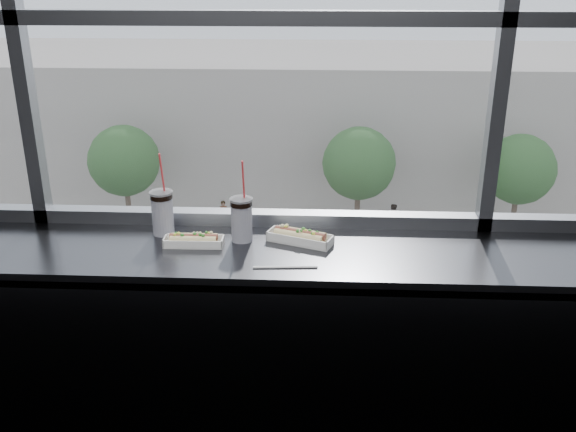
{
  "coord_description": "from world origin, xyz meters",
  "views": [
    {
      "loc": [
        0.26,
        -1.19,
        2.21
      ],
      "look_at": [
        0.14,
        1.23,
        1.25
      ],
      "focal_mm": 40.0,
      "sensor_mm": 36.0,
      "label": 1
    }
  ],
  "objects_px": {
    "hotdog_tray_right": "(300,236)",
    "pedestrian_c": "(392,217)",
    "soda_cup_right": "(242,217)",
    "loose_straw": "(285,267)",
    "soda_cup_left": "(162,210)",
    "tree_right": "(520,169)",
    "car_near_d": "(476,352)",
    "car_far_b": "(315,249)",
    "tree_left": "(124,161)",
    "pedestrian_a": "(224,212)",
    "wrapper": "(178,244)",
    "car_near_b": "(120,336)",
    "hotdog_tray_left": "(194,240)",
    "pedestrian_b": "(275,222)",
    "tree_center": "(359,164)"
  },
  "relations": [
    {
      "from": "hotdog_tray_right",
      "to": "pedestrian_c",
      "type": "bearing_deg",
      "value": 103.3
    },
    {
      "from": "hotdog_tray_right",
      "to": "wrapper",
      "type": "distance_m",
      "value": 0.51
    },
    {
      "from": "car_near_d",
      "to": "pedestrian_a",
      "type": "xyz_separation_m",
      "value": [
        -10.38,
        12.52,
        -0.02
      ]
    },
    {
      "from": "hotdog_tray_left",
      "to": "tree_right",
      "type": "relative_size",
      "value": 0.05
    },
    {
      "from": "car_far_b",
      "to": "tree_left",
      "type": "distance_m",
      "value": 10.94
    },
    {
      "from": "tree_right",
      "to": "tree_left",
      "type": "bearing_deg",
      "value": 180.0
    },
    {
      "from": "soda_cup_right",
      "to": "loose_straw",
      "type": "bearing_deg",
      "value": -52.65
    },
    {
      "from": "soda_cup_right",
      "to": "tree_right",
      "type": "xyz_separation_m",
      "value": [
        10.2,
        28.19,
        -8.5
      ]
    },
    {
      "from": "loose_straw",
      "to": "pedestrian_b",
      "type": "bearing_deg",
      "value": 90.67
    },
    {
      "from": "pedestrian_b",
      "to": "pedestrian_c",
      "type": "bearing_deg",
      "value": -82.46
    },
    {
      "from": "tree_left",
      "to": "tree_right",
      "type": "height_order",
      "value": "tree_left"
    },
    {
      "from": "hotdog_tray_right",
      "to": "pedestrian_b",
      "type": "relative_size",
      "value": 0.16
    },
    {
      "from": "tree_left",
      "to": "tree_right",
      "type": "bearing_deg",
      "value": 0.0
    },
    {
      "from": "soda_cup_right",
      "to": "tree_left",
      "type": "bearing_deg",
      "value": 108.7
    },
    {
      "from": "soda_cup_left",
      "to": "hotdog_tray_left",
      "type": "bearing_deg",
      "value": -37.49
    },
    {
      "from": "soda_cup_left",
      "to": "tree_left",
      "type": "bearing_deg",
      "value": 108.09
    },
    {
      "from": "loose_straw",
      "to": "hotdog_tray_left",
      "type": "bearing_deg",
      "value": 150.0
    },
    {
      "from": "car_far_b",
      "to": "pedestrian_a",
      "type": "height_order",
      "value": "car_far_b"
    },
    {
      "from": "hotdog_tray_left",
      "to": "soda_cup_left",
      "type": "relative_size",
      "value": 0.68
    },
    {
      "from": "hotdog_tray_left",
      "to": "soda_cup_left",
      "type": "distance_m",
      "value": 0.21
    },
    {
      "from": "pedestrian_a",
      "to": "tree_left",
      "type": "distance_m",
      "value": 5.7
    },
    {
      "from": "soda_cup_left",
      "to": "pedestrian_c",
      "type": "relative_size",
      "value": 0.18
    },
    {
      "from": "hotdog_tray_right",
      "to": "pedestrian_a",
      "type": "bearing_deg",
      "value": 120.81
    },
    {
      "from": "car_near_b",
      "to": "tree_left",
      "type": "bearing_deg",
      "value": 20.44
    },
    {
      "from": "hotdog_tray_right",
      "to": "car_near_d",
      "type": "distance_m",
      "value": 20.41
    },
    {
      "from": "car_far_b",
      "to": "hotdog_tray_right",
      "type": "bearing_deg",
      "value": 176.9
    },
    {
      "from": "car_far_b",
      "to": "tree_right",
      "type": "relative_size",
      "value": 1.01
    },
    {
      "from": "car_near_b",
      "to": "wrapper",
      "type": "bearing_deg",
      "value": -153.25
    },
    {
      "from": "soda_cup_left",
      "to": "soda_cup_right",
      "type": "bearing_deg",
      "value": -8.72
    },
    {
      "from": "pedestrian_c",
      "to": "soda_cup_right",
      "type": "bearing_deg",
      "value": 81.67
    },
    {
      "from": "soda_cup_left",
      "to": "car_far_b",
      "type": "xyz_separation_m",
      "value": [
        0.58,
        24.13,
        -11.23
      ]
    },
    {
      "from": "soda_cup_right",
      "to": "pedestrian_c",
      "type": "distance_m",
      "value": 30.63
    },
    {
      "from": "hotdog_tray_left",
      "to": "pedestrian_c",
      "type": "bearing_deg",
      "value": 80.71
    },
    {
      "from": "soda_cup_left",
      "to": "loose_straw",
      "type": "distance_m",
      "value": 0.64
    },
    {
      "from": "soda_cup_left",
      "to": "pedestrian_a",
      "type": "bearing_deg",
      "value": 98.54
    },
    {
      "from": "pedestrian_c",
      "to": "loose_straw",
      "type": "bearing_deg",
      "value": 82.14
    },
    {
      "from": "hotdog_tray_right",
      "to": "car_near_b",
      "type": "height_order",
      "value": "hotdog_tray_right"
    },
    {
      "from": "hotdog_tray_left",
      "to": "tree_center",
      "type": "bearing_deg",
      "value": 84.34
    },
    {
      "from": "tree_right",
      "to": "car_near_d",
      "type": "bearing_deg",
      "value": -110.45
    },
    {
      "from": "wrapper",
      "to": "tree_right",
      "type": "distance_m",
      "value": 31.29
    },
    {
      "from": "car_near_b",
      "to": "car_far_b",
      "type": "bearing_deg",
      "value": -33.86
    },
    {
      "from": "pedestrian_b",
      "to": "tree_right",
      "type": "bearing_deg",
      "value": -86.43
    },
    {
      "from": "loose_straw",
      "to": "car_near_d",
      "type": "height_order",
      "value": "loose_straw"
    },
    {
      "from": "pedestrian_a",
      "to": "car_far_b",
      "type": "bearing_deg",
      "value": -42.81
    },
    {
      "from": "wrapper",
      "to": "pedestrian_c",
      "type": "height_order",
      "value": "wrapper"
    },
    {
      "from": "hotdog_tray_right",
      "to": "pedestrian_b",
      "type": "bearing_deg",
      "value": 115.53
    },
    {
      "from": "soda_cup_left",
      "to": "tree_right",
      "type": "xyz_separation_m",
      "value": [
        10.55,
        28.13,
        -8.5
      ]
    },
    {
      "from": "hotdog_tray_right",
      "to": "pedestrian_a",
      "type": "height_order",
      "value": "hotdog_tray_right"
    },
    {
      "from": "hotdog_tray_right",
      "to": "pedestrian_c",
      "type": "xyz_separation_m",
      "value": [
        3.88,
        28.24,
        -11.06
      ]
    },
    {
      "from": "wrapper",
      "to": "car_near_b",
      "type": "height_order",
      "value": "wrapper"
    }
  ]
}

